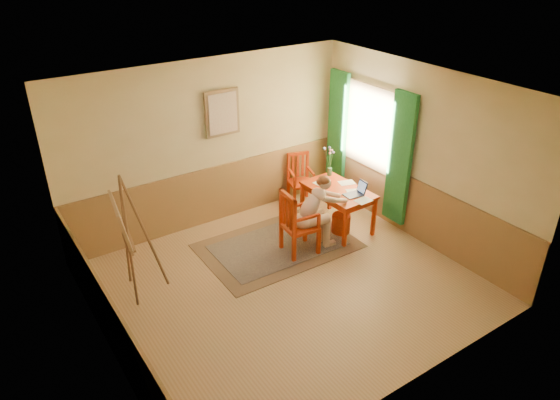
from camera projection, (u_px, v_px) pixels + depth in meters
room at (288, 198)px, 6.73m from camera, size 5.04×4.54×2.84m
wainscot at (257, 230)px, 7.73m from camera, size 5.00×4.50×1.00m
window at (368, 139)px, 8.75m from camera, size 0.12×2.01×2.20m
wall_portrait at (222, 113)px, 8.23m from camera, size 0.60×0.05×0.76m
rug at (278, 246)px, 8.26m from camera, size 2.42×1.63×0.02m
table at (338, 194)px, 8.52m from camera, size 0.75×1.22×0.72m
chair_left at (297, 223)px, 7.86m from camera, size 0.54×0.52×1.06m
chair_back at (300, 179)px, 9.41m from camera, size 0.52×0.53×0.93m
figure at (315, 210)px, 7.92m from camera, size 0.92×0.44×1.22m
laptop at (356, 192)px, 8.27m from camera, size 0.37×0.24×0.21m
papers at (346, 189)px, 8.46m from camera, size 0.65×1.11×0.00m
vase at (329, 162)px, 8.84m from camera, size 0.18×0.26×0.52m
wastebasket at (341, 224)px, 8.56m from camera, size 0.38×0.38×0.33m
easel at (124, 226)px, 6.72m from camera, size 0.66×0.81×1.81m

